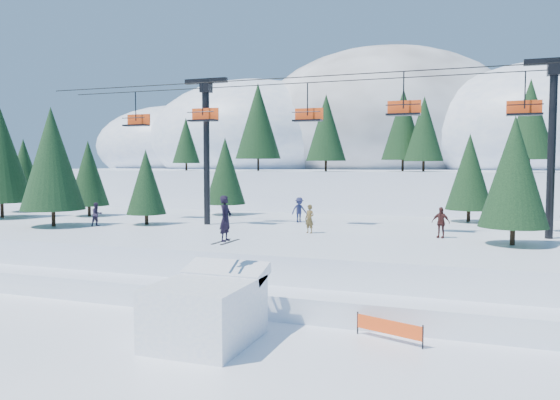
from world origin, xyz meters
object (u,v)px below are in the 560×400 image
(jump_kicker, at_px, (207,308))
(chairlift, at_px, (359,124))
(banner_near, at_px, (389,327))
(banner_far, at_px, (464,318))

(jump_kicker, distance_m, chairlift, 18.35)
(jump_kicker, xyz_separation_m, banner_near, (6.54, 2.36, -0.75))
(banner_near, bearing_deg, banner_far, 39.88)
(chairlift, bearing_deg, banner_near, -73.69)
(banner_far, bearing_deg, chairlift, 119.98)
(jump_kicker, bearing_deg, banner_near, 19.81)
(chairlift, height_order, banner_near, chairlift)
(banner_near, bearing_deg, jump_kicker, -160.19)
(jump_kicker, relative_size, banner_near, 2.06)
(chairlift, relative_size, banner_near, 17.16)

